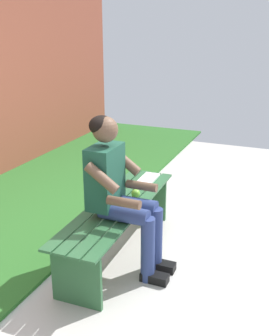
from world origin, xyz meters
TOP-DOWN VIEW (x-y plane):
  - bench_near at (0.00, 0.00)m, footprint 1.78×0.48m
  - person_seated at (0.19, 0.10)m, footprint 0.50×0.69m
  - apple at (-0.19, 0.08)m, footprint 0.08×0.08m
  - book_open at (-0.59, 0.03)m, footprint 0.42×0.17m

SIDE VIEW (x-z plane):
  - bench_near at x=0.00m, z-range 0.12..0.59m
  - book_open at x=-0.59m, z-range 0.47..0.49m
  - apple at x=-0.19m, z-range 0.47..0.55m
  - person_seated at x=0.19m, z-range 0.07..1.34m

